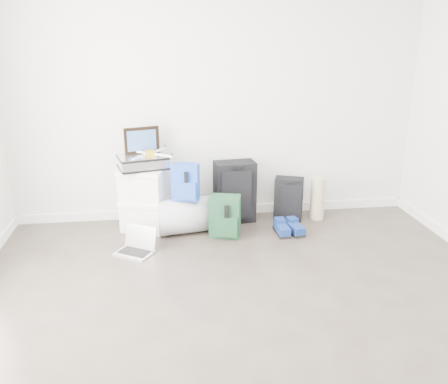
{
  "coord_description": "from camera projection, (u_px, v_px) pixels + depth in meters",
  "views": [
    {
      "loc": [
        -0.61,
        -2.65,
        2.02
      ],
      "look_at": [
        0.0,
        1.9,
        0.47
      ],
      "focal_mm": 38.0,
      "sensor_mm": 36.0,
      "label": 1
    }
  ],
  "objects": [
    {
      "name": "shoes",
      "position": [
        288.0,
        229.0,
        5.01
      ],
      "size": [
        0.29,
        0.32,
        0.1
      ],
      "rotation": [
        0.0,
        0.0,
        0.1
      ],
      "color": "black",
      "rests_on": "ground"
    },
    {
      "name": "green_backpack",
      "position": [
        225.0,
        217.0,
        4.88
      ],
      "size": [
        0.35,
        0.29,
        0.44
      ],
      "rotation": [
        0.0,
        0.0,
        -0.26
      ],
      "color": "#12321F",
      "rests_on": "ground"
    },
    {
      "name": "boxes_stack",
      "position": [
        145.0,
        199.0,
        5.04
      ],
      "size": [
        0.58,
        0.52,
        0.68
      ],
      "rotation": [
        0.0,
        0.0,
        -0.36
      ],
      "color": "white",
      "rests_on": "ground"
    },
    {
      "name": "room_envelope",
      "position": [
        268.0,
        88.0,
        2.67
      ],
      "size": [
        4.52,
        5.02,
        2.71
      ],
      "color": "silver",
      "rests_on": "ground"
    },
    {
      "name": "laptop",
      "position": [
        137.0,
        246.0,
        4.58
      ],
      "size": [
        0.42,
        0.39,
        0.24
      ],
      "rotation": [
        0.0,
        0.0,
        -0.56
      ],
      "color": "silver",
      "rests_on": "ground"
    },
    {
      "name": "duffel_bag",
      "position": [
        186.0,
        215.0,
        5.0
      ],
      "size": [
        0.66,
        0.47,
        0.38
      ],
      "primitive_type": "cylinder",
      "rotation": [
        0.0,
        1.57,
        0.17
      ],
      "color": "#92949A",
      "rests_on": "ground"
    },
    {
      "name": "carry_on",
      "position": [
        289.0,
        199.0,
        5.33
      ],
      "size": [
        0.35,
        0.29,
        0.49
      ],
      "rotation": [
        0.0,
        0.0,
        -0.37
      ],
      "color": "black",
      "rests_on": "ground"
    },
    {
      "name": "ground",
      "position": [
        261.0,
        347.0,
        3.2
      ],
      "size": [
        5.0,
        5.0,
        0.0
      ],
      "primitive_type": "plane",
      "color": "#352C27",
      "rests_on": "ground"
    },
    {
      "name": "drone",
      "position": [
        150.0,
        153.0,
        4.87
      ],
      "size": [
        0.46,
        0.46,
        0.05
      ],
      "rotation": [
        0.0,
        0.0,
        0.15
      ],
      "color": "#C38E17",
      "rests_on": "briefcase"
    },
    {
      "name": "painting",
      "position": [
        142.0,
        140.0,
        4.94
      ],
      "size": [
        0.36,
        0.13,
        0.28
      ],
      "rotation": [
        0.0,
        0.0,
        0.3
      ],
      "color": "black",
      "rests_on": "briefcase"
    },
    {
      "name": "large_suitcase",
      "position": [
        235.0,
        192.0,
        5.25
      ],
      "size": [
        0.46,
        0.32,
        0.68
      ],
      "rotation": [
        0.0,
        0.0,
        0.1
      ],
      "color": "black",
      "rests_on": "ground"
    },
    {
      "name": "rolled_rug",
      "position": [
        317.0,
        198.0,
        5.35
      ],
      "size": [
        0.16,
        0.16,
        0.48
      ],
      "primitive_type": "cylinder",
      "color": "tan",
      "rests_on": "ground"
    },
    {
      "name": "blue_backpack",
      "position": [
        186.0,
        183.0,
        4.85
      ],
      "size": [
        0.3,
        0.25,
        0.38
      ],
      "rotation": [
        0.0,
        0.0,
        -0.25
      ],
      "color": "#1A28AC",
      "rests_on": "duffel_bag"
    },
    {
      "name": "briefcase",
      "position": [
        143.0,
        162.0,
        4.91
      ],
      "size": [
        0.55,
        0.46,
        0.14
      ],
      "primitive_type": "cube",
      "rotation": [
        0.0,
        0.0,
        0.24
      ],
      "color": "#B2B2B7",
      "rests_on": "boxes_stack"
    }
  ]
}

